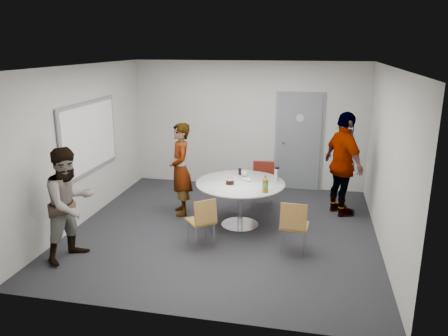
% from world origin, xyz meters
% --- Properties ---
extents(floor, '(5.00, 5.00, 0.00)m').
position_xyz_m(floor, '(0.00, 0.00, 0.00)').
color(floor, black).
rests_on(floor, ground).
extents(ceiling, '(5.00, 5.00, 0.00)m').
position_xyz_m(ceiling, '(0.00, 0.00, 2.70)').
color(ceiling, silver).
rests_on(ceiling, wall_back).
extents(wall_back, '(5.00, 0.00, 5.00)m').
position_xyz_m(wall_back, '(0.00, 2.50, 1.35)').
color(wall_back, '#BBB8B2').
rests_on(wall_back, floor).
extents(wall_left, '(0.00, 5.00, 5.00)m').
position_xyz_m(wall_left, '(-2.50, 0.00, 1.35)').
color(wall_left, '#BBB8B2').
rests_on(wall_left, floor).
extents(wall_right, '(0.00, 5.00, 5.00)m').
position_xyz_m(wall_right, '(2.50, 0.00, 1.35)').
color(wall_right, '#BBB8B2').
rests_on(wall_right, floor).
extents(wall_front, '(5.00, 0.00, 5.00)m').
position_xyz_m(wall_front, '(0.00, -2.50, 1.35)').
color(wall_front, '#BBB8B2').
rests_on(wall_front, floor).
extents(door, '(1.02, 0.17, 2.12)m').
position_xyz_m(door, '(1.10, 2.48, 1.03)').
color(door, slate).
rests_on(door, wall_back).
extents(whiteboard, '(0.04, 1.90, 1.25)m').
position_xyz_m(whiteboard, '(-2.46, 0.20, 1.45)').
color(whiteboard, gray).
rests_on(whiteboard, wall_left).
extents(table, '(1.50, 1.50, 1.06)m').
position_xyz_m(table, '(0.25, 0.23, 0.67)').
color(table, white).
rests_on(table, floor).
extents(chair_near_left, '(0.55, 0.55, 0.79)m').
position_xyz_m(chair_near_left, '(-0.18, -0.71, 0.48)').
color(chair_near_left, brown).
rests_on(chair_near_left, floor).
extents(chair_near_right, '(0.43, 0.46, 0.84)m').
position_xyz_m(chair_near_right, '(1.19, -0.67, 0.51)').
color(chair_near_right, brown).
rests_on(chair_near_right, floor).
extents(chair_far, '(0.44, 0.48, 0.88)m').
position_xyz_m(chair_far, '(0.50, 1.23, 0.54)').
color(chair_far, maroon).
rests_on(chair_far, floor).
extents(person_main, '(0.63, 0.73, 1.69)m').
position_xyz_m(person_main, '(-0.92, 0.57, 0.85)').
color(person_main, '#A5C6EA').
rests_on(person_main, floor).
extents(person_left, '(0.87, 0.98, 1.66)m').
position_xyz_m(person_left, '(-1.95, -1.41, 0.83)').
color(person_left, white).
rests_on(person_left, floor).
extents(person_right, '(0.95, 1.20, 1.90)m').
position_xyz_m(person_right, '(1.95, 1.14, 0.95)').
color(person_right, black).
rests_on(person_right, floor).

